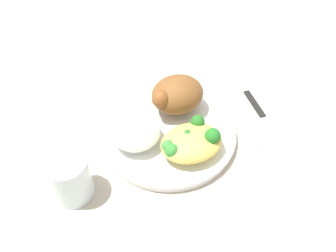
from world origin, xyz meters
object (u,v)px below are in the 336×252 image
at_px(fork, 243,122).
at_px(water_glass, 70,178).
at_px(roasted_chicken, 176,95).
at_px(knife, 263,116).
at_px(mac_cheese_with_broccoli, 191,142).
at_px(plate, 168,133).
at_px(rice_pile, 135,130).

xyz_separation_m(fork, water_glass, (0.34, 0.03, 0.04)).
height_order(roasted_chicken, knife, roasted_chicken).
bearing_deg(mac_cheese_with_broccoli, plate, -71.89).
relative_size(plate, knife, 1.32).
bearing_deg(fork, knife, 176.60).
relative_size(mac_cheese_with_broccoli, water_glass, 1.37).
distance_m(fork, knife, 0.04).
relative_size(knife, water_glass, 2.39).
height_order(rice_pile, water_glass, water_glass).
distance_m(plate, water_glass, 0.20).
bearing_deg(roasted_chicken, rice_pile, 23.23).
bearing_deg(water_glass, roasted_chicken, -156.16).
distance_m(roasted_chicken, rice_pile, 0.11).
bearing_deg(knife, water_glass, 4.33).
xyz_separation_m(roasted_chicken, mac_cheese_with_broccoli, (0.02, 0.11, -0.01)).
bearing_deg(knife, plate, -6.89).
height_order(roasted_chicken, mac_cheese_with_broccoli, roasted_chicken).
height_order(mac_cheese_with_broccoli, knife, mac_cheese_with_broccoli).
relative_size(rice_pile, knife, 0.47).
relative_size(mac_cheese_with_broccoli, fork, 0.76).
bearing_deg(fork, water_glass, 5.32).
height_order(roasted_chicken, water_glass, roasted_chicken).
relative_size(rice_pile, water_glass, 1.12).
height_order(rice_pile, mac_cheese_with_broccoli, mac_cheese_with_broccoli).
xyz_separation_m(roasted_chicken, knife, (-0.16, 0.07, -0.05)).
distance_m(rice_pile, water_glass, 0.14).
xyz_separation_m(plate, roasted_chicken, (-0.04, -0.05, 0.04)).
distance_m(plate, roasted_chicken, 0.07).
distance_m(plate, knife, 0.20).
bearing_deg(plate, knife, 173.11).
bearing_deg(mac_cheese_with_broccoli, rice_pile, -38.15).
height_order(fork, water_glass, water_glass).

